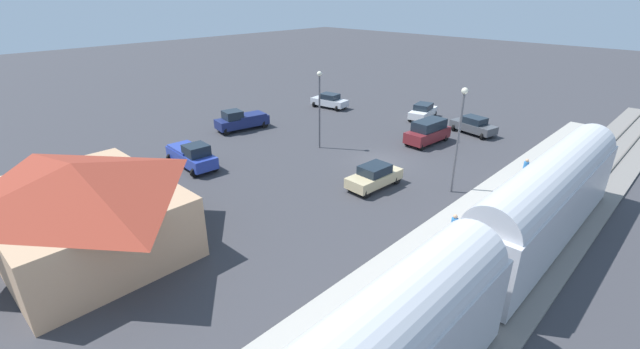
% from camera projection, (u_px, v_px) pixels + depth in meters
% --- Properties ---
extents(ground_plane, '(200.00, 200.00, 0.00)m').
position_uv_depth(ground_plane, '(381.00, 161.00, 36.00)').
color(ground_plane, '#38383D').
extents(railway_track, '(4.80, 70.00, 0.30)m').
position_uv_depth(railway_track, '(558.00, 216.00, 27.09)').
color(railway_track, slate).
rests_on(railway_track, ground).
extents(platform, '(3.20, 46.00, 0.30)m').
position_uv_depth(platform, '(497.00, 196.00, 29.60)').
color(platform, '#A8A399').
rests_on(platform, ground).
extents(station_building, '(11.72, 9.22, 5.14)m').
position_uv_depth(station_building, '(81.00, 206.00, 22.91)').
color(station_building, tan).
rests_on(station_building, ground).
extents(pedestrian_on_platform, '(0.36, 0.36, 1.71)m').
position_uv_depth(pedestrian_on_platform, '(454.00, 226.00, 23.64)').
color(pedestrian_on_platform, '#23284C').
rests_on(pedestrian_on_platform, platform).
extents(pedestrian_waiting_far, '(0.36, 0.36, 1.71)m').
position_uv_depth(pedestrian_waiting_far, '(526.00, 168.00, 31.31)').
color(pedestrian_waiting_far, brown).
rests_on(pedestrian_waiting_far, platform).
extents(sedan_charcoal, '(4.77, 2.91, 1.74)m').
position_uv_depth(sedan_charcoal, '(473.00, 125.00, 42.54)').
color(sedan_charcoal, '#47494F').
rests_on(sedan_charcoal, ground).
extents(sedan_white, '(2.69, 4.78, 1.74)m').
position_uv_depth(sedan_white, '(423.00, 111.00, 47.43)').
color(sedan_white, white).
rests_on(sedan_white, ground).
extents(sedan_tan, '(2.09, 4.60, 1.74)m').
position_uv_depth(sedan_tan, '(374.00, 176.00, 30.94)').
color(sedan_tan, '#C6B284').
rests_on(sedan_tan, ground).
extents(suv_maroon, '(2.30, 5.02, 2.22)m').
position_uv_depth(suv_maroon, '(428.00, 131.00, 39.80)').
color(suv_maroon, maroon).
rests_on(suv_maroon, ground).
extents(sedan_silver, '(4.70, 2.71, 1.74)m').
position_uv_depth(sedan_silver, '(330.00, 101.00, 51.95)').
color(sedan_silver, silver).
rests_on(sedan_silver, ground).
extents(pickup_blue, '(5.53, 2.78, 2.14)m').
position_uv_depth(pickup_blue, '(192.00, 155.00, 34.45)').
color(pickup_blue, '#283D9E').
rests_on(pickup_blue, ground).
extents(pickup_navy, '(2.92, 5.67, 2.14)m').
position_uv_depth(pickup_navy, '(241.00, 120.00, 43.72)').
color(pickup_navy, navy).
rests_on(pickup_navy, ground).
extents(light_pole_near_platform, '(0.44, 0.44, 7.54)m').
position_uv_depth(light_pole_near_platform, '(460.00, 128.00, 28.67)').
color(light_pole_near_platform, '#515156').
rests_on(light_pole_near_platform, ground).
extents(light_pole_lot_center, '(0.44, 0.44, 6.97)m').
position_uv_depth(light_pole_lot_center, '(319.00, 100.00, 37.33)').
color(light_pole_lot_center, '#515156').
rests_on(light_pole_lot_center, ground).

